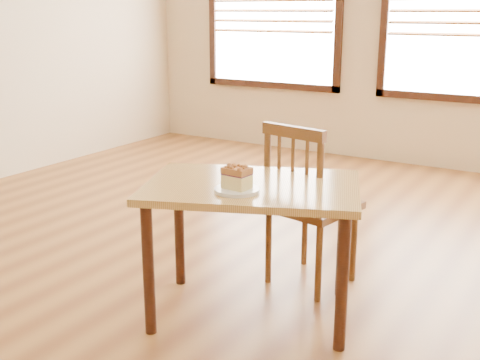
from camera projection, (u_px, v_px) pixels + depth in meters
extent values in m
plane|color=brown|center=(223.00, 322.00, 3.26)|extent=(8.00, 8.00, 0.00)
plane|color=beige|center=(437.00, 23.00, 6.12)|extent=(7.00, 0.00, 7.00)
cube|color=white|center=(273.00, 4.00, 7.02)|extent=(1.60, 0.02, 1.80)
cube|color=black|center=(271.00, 85.00, 7.26)|extent=(1.76, 0.06, 0.08)
cube|color=black|center=(213.00, 4.00, 7.43)|extent=(0.08, 0.06, 1.96)
cube|color=black|center=(340.00, 4.00, 6.58)|extent=(0.08, 0.06, 1.96)
cube|color=#955E22|center=(271.00, 0.00, 6.97)|extent=(1.56, 0.05, 0.03)
cube|color=#955E22|center=(271.00, 11.00, 7.00)|extent=(1.56, 0.05, 0.03)
cube|color=#955E22|center=(271.00, 21.00, 7.03)|extent=(1.56, 0.05, 0.03)
cube|color=#955E22|center=(271.00, 31.00, 7.06)|extent=(1.56, 0.05, 0.03)
cube|color=white|center=(470.00, 3.00, 5.91)|extent=(1.60, 0.02, 1.80)
cube|color=black|center=(460.00, 98.00, 6.15)|extent=(1.76, 0.06, 0.08)
cube|color=black|center=(386.00, 3.00, 6.32)|extent=(0.08, 0.06, 1.96)
cube|color=#955E22|center=(468.00, 11.00, 5.89)|extent=(1.56, 0.05, 0.03)
cube|color=#955E22|center=(467.00, 23.00, 5.92)|extent=(1.56, 0.05, 0.03)
cube|color=#955E22|center=(465.00, 35.00, 5.95)|extent=(1.56, 0.05, 0.03)
cube|color=tan|center=(252.00, 187.00, 3.17)|extent=(1.31, 1.11, 0.04)
cylinder|color=black|center=(149.00, 270.00, 3.06)|extent=(0.06, 0.06, 0.71)
cylinder|color=black|center=(342.00, 284.00, 2.91)|extent=(0.06, 0.06, 0.71)
cylinder|color=black|center=(179.00, 229.00, 3.63)|extent=(0.06, 0.06, 0.71)
cylinder|color=black|center=(342.00, 239.00, 3.48)|extent=(0.06, 0.06, 0.71)
cube|color=brown|center=(313.00, 206.00, 3.62)|extent=(0.54, 0.54, 0.04)
cylinder|color=brown|center=(354.00, 246.00, 3.71)|extent=(0.04, 0.04, 0.47)
cylinder|color=brown|center=(305.00, 232.00, 3.95)|extent=(0.04, 0.04, 0.47)
cylinder|color=brown|center=(319.00, 265.00, 3.44)|extent=(0.04, 0.04, 0.47)
cylinder|color=brown|center=(268.00, 248.00, 3.69)|extent=(0.04, 0.04, 0.47)
cylinder|color=brown|center=(320.00, 178.00, 3.29)|extent=(0.04, 0.04, 0.51)
cylinder|color=brown|center=(267.00, 166.00, 3.53)|extent=(0.04, 0.04, 0.51)
cube|color=brown|center=(294.00, 132.00, 3.34)|extent=(0.42, 0.12, 0.07)
cylinder|color=brown|center=(307.00, 177.00, 3.35)|extent=(0.02, 0.02, 0.44)
cylinder|color=brown|center=(292.00, 174.00, 3.41)|extent=(0.02, 0.02, 0.44)
cylinder|color=brown|center=(279.00, 171.00, 3.47)|extent=(0.02, 0.02, 0.44)
cylinder|color=white|center=(237.00, 190.00, 3.02)|extent=(0.23, 0.23, 0.02)
cylinder|color=white|center=(237.00, 191.00, 3.02)|extent=(0.15, 0.15, 0.01)
cube|color=#FFE990|center=(237.00, 181.00, 3.01)|extent=(0.14, 0.11, 0.07)
cube|color=#40122F|center=(237.00, 174.00, 3.00)|extent=(0.14, 0.11, 0.01)
cube|color=#9E6331|center=(237.00, 170.00, 3.00)|extent=(0.14, 0.11, 0.03)
sphere|color=#9E6331|center=(246.00, 167.00, 2.98)|extent=(0.01, 0.01, 0.01)
sphere|color=#9E6331|center=(237.00, 169.00, 2.96)|extent=(0.01, 0.01, 0.01)
sphere|color=#9E6331|center=(230.00, 165.00, 3.02)|extent=(0.01, 0.01, 0.01)
sphere|color=#9E6331|center=(248.00, 167.00, 3.00)|extent=(0.01, 0.01, 0.01)
sphere|color=#9E6331|center=(233.00, 166.00, 3.01)|extent=(0.02, 0.02, 0.02)
sphere|color=#9E6331|center=(239.00, 167.00, 2.98)|extent=(0.02, 0.02, 0.02)
sphere|color=#9E6331|center=(239.00, 166.00, 3.00)|extent=(0.02, 0.02, 0.02)
sphere|color=#9E6331|center=(241.00, 168.00, 2.96)|extent=(0.03, 0.03, 0.03)
sphere|color=#9E6331|center=(239.00, 167.00, 2.97)|extent=(0.03, 0.03, 0.03)
sphere|color=#9E6331|center=(236.00, 168.00, 2.97)|extent=(0.02, 0.02, 0.02)
sphere|color=#9E6331|center=(244.00, 167.00, 2.99)|extent=(0.01, 0.01, 0.01)
sphere|color=#9E6331|center=(229.00, 165.00, 3.02)|extent=(0.01, 0.01, 0.01)
sphere|color=#9E6331|center=(229.00, 166.00, 3.00)|extent=(0.01, 0.01, 0.01)
sphere|color=#9E6331|center=(229.00, 166.00, 3.01)|extent=(0.02, 0.02, 0.02)
sphere|color=#9E6331|center=(245.00, 166.00, 3.00)|extent=(0.02, 0.02, 0.02)
sphere|color=#9E6331|center=(225.00, 167.00, 2.98)|extent=(0.02, 0.02, 0.02)
sphere|color=#9E6331|center=(239.00, 167.00, 2.98)|extent=(0.02, 0.02, 0.02)
sphere|color=#9E6331|center=(241.00, 167.00, 2.98)|extent=(0.02, 0.02, 0.02)
sphere|color=#9E6331|center=(222.00, 176.00, 3.02)|extent=(0.01, 0.01, 0.01)
sphere|color=#9E6331|center=(226.00, 169.00, 3.03)|extent=(0.02, 0.02, 0.02)
sphere|color=#9E6331|center=(229.00, 175.00, 3.06)|extent=(0.02, 0.02, 0.02)
sphere|color=#9E6331|center=(227.00, 171.00, 3.05)|extent=(0.01, 0.01, 0.01)
sphere|color=#9E6331|center=(225.00, 177.00, 3.04)|extent=(0.02, 0.02, 0.02)
sphere|color=#9E6331|center=(226.00, 167.00, 3.04)|extent=(0.01, 0.01, 0.01)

